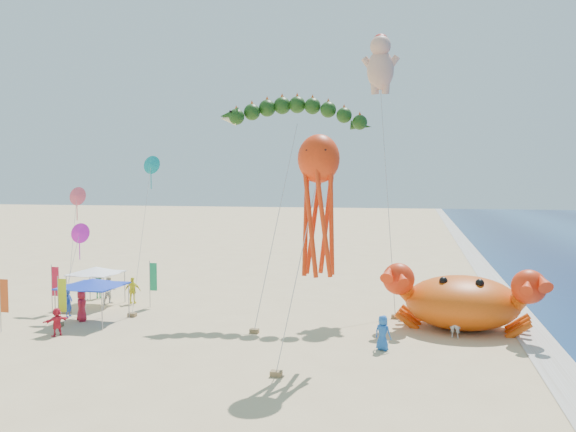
# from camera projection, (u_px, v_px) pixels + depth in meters

# --- Properties ---
(ground) EXTENTS (320.00, 320.00, 0.00)m
(ground) POSITION_uv_depth(u_px,v_px,m) (314.00, 333.00, 31.85)
(ground) COLOR #D1B784
(ground) RESTS_ON ground
(foam_strip) EXTENTS (320.00, 320.00, 0.00)m
(foam_strip) POSITION_uv_depth(u_px,v_px,m) (541.00, 346.00, 29.13)
(foam_strip) COLOR silver
(foam_strip) RESTS_ON ground
(crab_inflatable) EXTENTS (8.81, 6.19, 3.86)m
(crab_inflatable) POSITION_uv_depth(u_px,v_px,m) (462.00, 300.00, 32.44)
(crab_inflatable) COLOR #DE4D0B
(crab_inflatable) RESTS_ON ground
(dragon_kite) EXTENTS (9.97, 8.92, 13.97)m
(dragon_kite) POSITION_uv_depth(u_px,v_px,m) (295.00, 117.00, 37.33)
(dragon_kite) COLOR #15360E
(dragon_kite) RESTS_ON ground
(cherub_kite) EXTENTS (2.65, 6.47, 19.01)m
(cherub_kite) POSITION_uv_depth(u_px,v_px,m) (380.00, 63.00, 39.74)
(cherub_kite) COLOR #DB9F86
(cherub_kite) RESTS_ON ground
(octopus_kite) EXTENTS (2.70, 3.33, 10.75)m
(octopus_kite) POSITION_uv_depth(u_px,v_px,m) (318.00, 194.00, 26.02)
(octopus_kite) COLOR red
(octopus_kite) RESTS_ON ground
(canopy_blue) EXTENTS (3.64, 3.64, 2.71)m
(canopy_blue) POSITION_uv_depth(u_px,v_px,m) (93.00, 283.00, 34.08)
(canopy_blue) COLOR gray
(canopy_blue) RESTS_ON ground
(canopy_white) EXTENTS (3.33, 3.33, 2.71)m
(canopy_white) POSITION_uv_depth(u_px,v_px,m) (96.00, 270.00, 38.85)
(canopy_white) COLOR gray
(canopy_white) RESTS_ON ground
(feather_flags) EXTENTS (5.94, 7.91, 3.20)m
(feather_flags) POSITION_uv_depth(u_px,v_px,m) (72.00, 288.00, 34.61)
(feather_flags) COLOR gray
(feather_flags) RESTS_ON ground
(beachgoers) EXTENTS (25.93, 10.95, 1.90)m
(beachgoers) POSITION_uv_depth(u_px,v_px,m) (140.00, 302.00, 35.81)
(beachgoers) COLOR silver
(beachgoers) RESTS_ON ground
(small_kites) EXTENTS (6.29, 7.86, 10.44)m
(small_kites) POSITION_uv_depth(u_px,v_px,m) (102.00, 208.00, 37.54)
(small_kites) COLOR #EE1AC6
(small_kites) RESTS_ON ground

